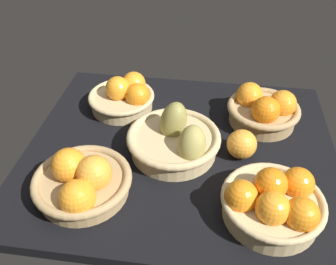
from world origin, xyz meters
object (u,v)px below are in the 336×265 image
basket_near_left (264,109)px  basket_far_left (273,202)px  loose_orange_front_gap (242,144)px  basket_center_pears (175,140)px  basket_near_right (125,96)px  basket_far_right (82,181)px

basket_near_left → basket_far_left: size_ratio=0.93×
basket_far_left → basket_near_left: bearing=-90.3°
basket_near_left → loose_orange_front_gap: bearing=67.7°
basket_far_left → basket_center_pears: bearing=-37.7°
basket_near_right → basket_center_pears: 26.27cm
basket_center_pears → basket_far_right: bearing=42.2°
basket_near_left → loose_orange_front_gap: (6.55, 15.97, -0.63)cm
basket_far_left → loose_orange_front_gap: 20.46cm
basket_near_right → basket_near_left: 42.25cm
loose_orange_front_gap → basket_far_right: bearing=26.9°
basket_far_right → basket_far_left: size_ratio=1.03×
basket_near_right → basket_far_right: 36.78cm
basket_far_left → basket_far_right: bearing=-0.8°
basket_far_right → loose_orange_front_gap: size_ratio=2.99×
basket_near_right → basket_far_left: size_ratio=0.90×
basket_near_right → loose_orange_front_gap: 39.90cm
basket_far_left → loose_orange_front_gap: basket_far_left is taller
basket_near_right → basket_center_pears: size_ratio=0.82×
basket_near_right → basket_near_left: bearing=177.3°
basket_near_left → basket_center_pears: (23.98, 16.96, -0.36)cm
basket_near_right → basket_far_left: bearing=138.4°
basket_center_pears → basket_far_left: 30.11cm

